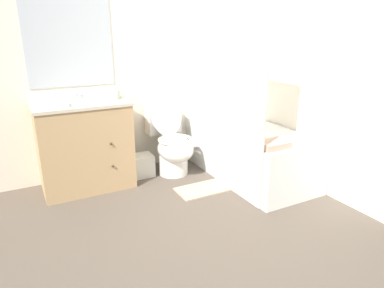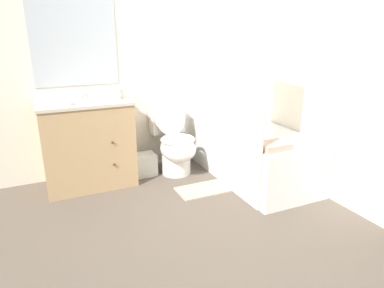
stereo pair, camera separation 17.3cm
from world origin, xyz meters
TOP-DOWN VIEW (x-y plane):
  - ground_plane at (0.00, 0.00)m, footprint 14.00×14.00m
  - wall_back at (-0.01, 1.77)m, footprint 8.00×0.06m
  - wall_right at (1.28, 0.87)m, footprint 0.05×2.75m
  - vanity_cabinet at (-0.80, 1.48)m, footprint 0.90×0.56m
  - sink_faucet at (-0.80, 1.67)m, footprint 0.14×0.12m
  - toilet at (0.13, 1.40)m, footprint 0.39×0.65m
  - bathtub at (0.86, 0.95)m, footprint 0.76×1.59m
  - shower_curtain at (0.47, 0.49)m, footprint 0.02×0.50m
  - wastebasket at (-0.21, 1.47)m, footprint 0.25×0.21m
  - tissue_box at (-0.46, 1.53)m, footprint 0.12×0.13m
  - soap_dispenser at (-0.47, 1.45)m, footprint 0.07×0.07m
  - hand_towel_folded at (-1.07, 1.37)m, footprint 0.27×0.14m
  - bath_towel_folded at (0.66, 0.33)m, footprint 0.28×0.21m
  - bath_mat at (0.21, 0.83)m, footprint 0.53×0.31m

SIDE VIEW (x-z plane):
  - ground_plane at x=0.00m, z-range 0.00..0.00m
  - bath_mat at x=0.21m, z-range 0.00..0.02m
  - wastebasket at x=-0.21m, z-range 0.00..0.25m
  - bathtub at x=0.86m, z-range 0.00..0.54m
  - toilet at x=0.13m, z-range -0.09..0.77m
  - vanity_cabinet at x=-0.80m, z-range 0.01..0.90m
  - bath_towel_folded at x=0.66m, z-range 0.54..0.60m
  - hand_towel_folded at x=-1.07m, z-range 0.89..0.95m
  - sink_faucet at x=-0.80m, z-range 0.87..0.99m
  - tissue_box at x=-0.46m, z-range 0.88..1.00m
  - shower_curtain at x=0.47m, z-range 0.00..1.87m
  - soap_dispenser at x=-0.47m, z-range 0.88..1.03m
  - wall_right at x=1.28m, z-range 0.00..2.50m
  - wall_back at x=-0.01m, z-range 0.00..2.50m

